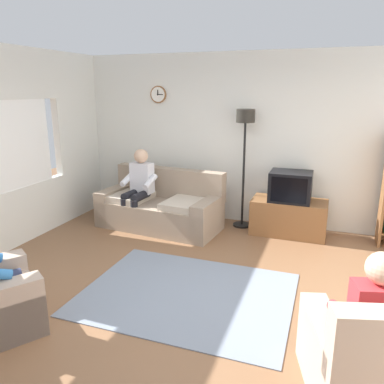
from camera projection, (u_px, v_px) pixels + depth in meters
name	position (u px, v px, depth m)	size (l,w,h in m)	color
ground_plane	(195.00, 298.00, 4.02)	(12.00, 12.00, 0.00)	brown
back_wall_assembly	(250.00, 140.00, 6.08)	(6.20, 0.17, 2.70)	silver
couch	(161.00, 208.00, 6.05)	(1.98, 1.07, 0.90)	gray
tv_stand	(289.00, 217.00, 5.76)	(1.10, 0.56, 0.53)	brown
tv	(290.00, 186.00, 5.61)	(0.60, 0.49, 0.44)	black
floor_lamp	(245.00, 136.00, 5.79)	(0.28, 0.28, 1.85)	black
armchair_near_bookshelf	(370.00, 363.00, 2.65)	(1.01, 1.06, 0.90)	tan
area_rug	(187.00, 294.00, 4.10)	(2.20, 1.70, 0.01)	slate
person_on_couch	(139.00, 184.00, 5.95)	(0.54, 0.56, 1.24)	silver
person_in_right_armchair	(370.00, 316.00, 2.65)	(0.58, 0.60, 1.12)	red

